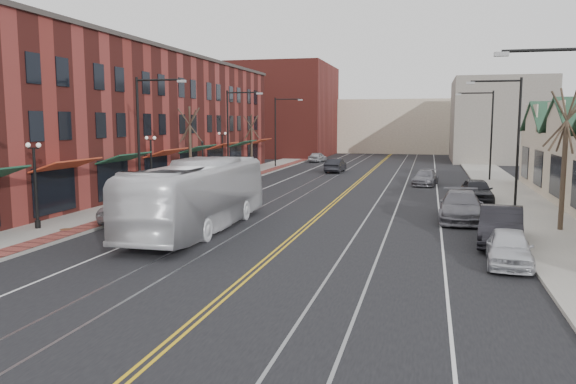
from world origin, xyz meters
The scene contains 30 objects.
ground centered at (0.00, 0.00, 0.00)m, with size 160.00×160.00×0.00m, color black.
sidewalk_left centered at (-12.00, 20.00, 0.07)m, with size 4.00×120.00×0.15m, color gray.
sidewalk_right centered at (12.00, 20.00, 0.07)m, with size 4.00×120.00×0.15m, color gray.
building_left centered at (-19.00, 27.00, 5.50)m, with size 10.00×50.00×11.00m, color maroon.
backdrop_left centered at (-16.00, 70.00, 7.00)m, with size 14.00×18.00×14.00m, color maroon.
backdrop_mid centered at (0.00, 85.00, 4.50)m, with size 22.00×14.00×9.00m, color #B7A78D.
backdrop_right centered at (15.00, 65.00, 5.50)m, with size 12.00×16.00×11.00m, color slate.
streetlight_l_1 centered at (-11.05, 16.00, 5.03)m, with size 3.33×0.25×8.00m.
streetlight_l_2 centered at (-11.05, 32.00, 5.03)m, with size 3.33×0.25×8.00m.
streetlight_l_3 centered at (-11.05, 48.00, 5.03)m, with size 3.33×0.25×8.00m.
streetlight_r_0 centered at (11.05, 6.00, 5.03)m, with size 3.33×0.25×8.00m.
streetlight_r_1 centered at (11.05, 22.00, 5.03)m, with size 3.33×0.25×8.00m.
streetlight_r_2 centered at (11.05, 38.00, 5.03)m, with size 3.33×0.25×8.00m.
lamppost_l_1 centered at (-12.80, 8.00, 2.20)m, with size 0.84×0.28×4.27m.
lamppost_l_2 centered at (-12.80, 20.00, 2.20)m, with size 0.84×0.28×4.27m.
lamppost_l_3 centered at (-12.80, 34.00, 2.20)m, with size 0.84×0.28×4.27m.
tree_left_near centered at (-12.50, 26.00, 3.51)m, with size 1.78×1.37×6.48m.
tree_left_far centered at (-12.50, 42.00, 3.28)m, with size 1.66×1.28×6.02m.
tree_right_mid centered at (12.50, 14.00, 3.75)m, with size 1.90×1.46×6.93m.
manhole_far centered at (-11.20, 8.00, 0.16)m, with size 0.60×0.60×0.02m, color #592D19.
traffic_signal centered at (-10.60, 24.00, 2.35)m, with size 0.18×0.15×3.80m.
transit_bus centered at (-5.00, 10.08, 1.77)m, with size 2.97×12.70×3.54m, color white.
parked_suv centered at (-9.30, 11.55, 0.71)m, with size 2.36×5.12×1.42m, color silver.
parked_car_a centered at (9.17, 6.60, 0.70)m, with size 1.64×4.09×1.39m, color silver.
parked_car_b centered at (9.30, 10.38, 0.84)m, with size 1.79×5.12×1.69m, color black.
parked_car_c centered at (7.88, 16.17, 0.82)m, with size 2.29×5.63×1.63m, color slate.
parked_car_d centered at (9.30, 23.85, 0.79)m, with size 1.88×4.66×1.59m, color black.
distant_car_left centered at (-3.56, 43.37, 0.75)m, with size 1.58×4.54×1.50m, color black.
distant_car_right centered at (5.85, 33.21, 0.66)m, with size 1.84×4.52×1.31m, color slate.
distant_car_far centered at (-8.31, 57.53, 0.67)m, with size 1.59×3.96×1.35m, color #B0B2B7.
Camera 1 is at (6.11, -15.73, 5.50)m, focal length 35.00 mm.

